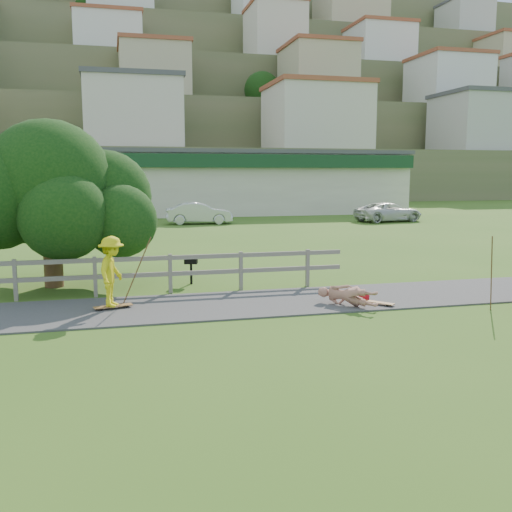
% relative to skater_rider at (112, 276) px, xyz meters
% --- Properties ---
extents(ground, '(260.00, 260.00, 0.00)m').
position_rel_skater_rider_xyz_m(ground, '(3.55, -1.67, -0.86)').
color(ground, '#37601B').
rests_on(ground, ground).
extents(path, '(34.00, 3.00, 0.04)m').
position_rel_skater_rider_xyz_m(path, '(3.55, -0.17, -0.84)').
color(path, '#38383A').
rests_on(path, ground).
extents(fence, '(15.05, 0.10, 1.10)m').
position_rel_skater_rider_xyz_m(fence, '(-1.07, 1.63, -0.13)').
color(fence, slate).
rests_on(fence, ground).
extents(strip_mall, '(32.50, 10.75, 5.10)m').
position_rel_skater_rider_xyz_m(strip_mall, '(7.55, 33.27, 1.72)').
color(strip_mall, beige).
rests_on(strip_mall, ground).
extents(hillside, '(220.00, 67.00, 47.50)m').
position_rel_skater_rider_xyz_m(hillside, '(3.55, 89.63, 13.56)').
color(hillside, '#505E37').
rests_on(hillside, ground).
extents(skater_rider, '(0.94, 1.25, 1.71)m').
position_rel_skater_rider_xyz_m(skater_rider, '(0.00, 0.00, 0.00)').
color(skater_rider, '#D0C913').
rests_on(skater_rider, ground).
extents(skater_fallen, '(1.46, 1.27, 0.57)m').
position_rel_skater_rider_xyz_m(skater_fallen, '(5.66, -1.07, -0.57)').
color(skater_fallen, '#A76D5C').
rests_on(skater_fallen, ground).
extents(car_silver, '(4.36, 1.73, 1.41)m').
position_rel_skater_rider_xyz_m(car_silver, '(5.48, 22.97, -0.15)').
color(car_silver, '#B8BAC1').
rests_on(car_silver, ground).
extents(car_white, '(4.95, 2.85, 1.30)m').
position_rel_skater_rider_xyz_m(car_white, '(18.35, 21.65, -0.21)').
color(car_white, silver).
rests_on(car_white, ground).
extents(tree, '(5.79, 5.79, 4.46)m').
position_rel_skater_rider_xyz_m(tree, '(-1.67, 3.40, 1.37)').
color(tree, black).
rests_on(tree, ground).
extents(bbq, '(0.44, 0.38, 0.82)m').
position_rel_skater_rider_xyz_m(bbq, '(2.29, 2.84, -0.45)').
color(bbq, black).
rests_on(bbq, ground).
extents(longboard_rider, '(0.96, 0.46, 0.10)m').
position_rel_skater_rider_xyz_m(longboard_rider, '(0.00, 0.00, -0.80)').
color(longboard_rider, brown).
rests_on(longboard_rider, ground).
extents(longboard_fallen, '(0.68, 0.75, 0.09)m').
position_rel_skater_rider_xyz_m(longboard_fallen, '(6.46, -1.17, -0.81)').
color(longboard_fallen, brown).
rests_on(longboard_fallen, ground).
extents(helmet, '(0.32, 0.32, 0.32)m').
position_rel_skater_rider_xyz_m(helmet, '(6.26, -0.72, -0.70)').
color(helmet, '#AE0713').
rests_on(helmet, ground).
extents(pole_rider, '(0.03, 0.03, 1.88)m').
position_rel_skater_rider_xyz_m(pole_rider, '(0.60, 0.40, 0.08)').
color(pole_rider, brown).
rests_on(pole_rider, ground).
extents(pole_spec_left, '(0.03, 0.03, 1.81)m').
position_rel_skater_rider_xyz_m(pole_spec_left, '(8.90, -2.21, 0.05)').
color(pole_spec_left, brown).
rests_on(pole_spec_left, ground).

